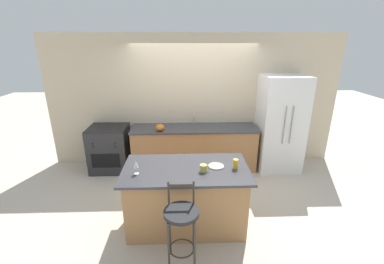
% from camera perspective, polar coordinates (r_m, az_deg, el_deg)
% --- Properties ---
extents(ground_plane, '(18.00, 18.00, 0.00)m').
position_cam_1_polar(ground_plane, '(5.20, 0.66, -9.62)').
color(ground_plane, beige).
extents(wall_back, '(6.00, 0.07, 2.70)m').
position_cam_1_polar(wall_back, '(5.39, 0.36, 6.84)').
color(wall_back, beige).
rests_on(wall_back, ground_plane).
extents(back_counter, '(2.53, 0.70, 0.89)m').
position_cam_1_polar(back_counter, '(5.35, 0.49, -3.41)').
color(back_counter, '#A87547').
rests_on(back_counter, ground_plane).
extents(sink_faucet, '(0.02, 0.13, 0.22)m').
position_cam_1_polar(sink_faucet, '(5.35, 0.41, 3.21)').
color(sink_faucet, '#ADAFB5').
rests_on(sink_faucet, back_counter).
extents(kitchen_island, '(1.72, 0.94, 0.91)m').
position_cam_1_polar(kitchen_island, '(3.75, -1.32, -14.14)').
color(kitchen_island, '#A87547').
rests_on(kitchen_island, ground_plane).
extents(refrigerator, '(0.84, 0.77, 1.93)m').
position_cam_1_polar(refrigerator, '(5.47, 18.98, 1.75)').
color(refrigerator, white).
rests_on(refrigerator, ground_plane).
extents(oven_range, '(0.76, 0.69, 0.92)m').
position_cam_1_polar(oven_range, '(5.53, -17.79, -3.49)').
color(oven_range, '#28282B').
rests_on(oven_range, ground_plane).
extents(bar_stool_near, '(0.40, 0.40, 1.05)m').
position_cam_1_polar(bar_stool_near, '(3.09, -2.37, -19.21)').
color(bar_stool_near, '#332D28').
rests_on(bar_stool_near, ground_plane).
extents(dinner_plate, '(0.22, 0.22, 0.02)m').
position_cam_1_polar(dinner_plate, '(3.58, 5.36, -7.51)').
color(dinner_plate, beige).
rests_on(dinner_plate, kitchen_island).
extents(wine_glass, '(0.07, 0.07, 0.19)m').
position_cam_1_polar(wine_glass, '(3.40, -12.37, -7.06)').
color(wine_glass, white).
rests_on(wine_glass, kitchen_island).
extents(coffee_mug, '(0.13, 0.10, 0.10)m').
position_cam_1_polar(coffee_mug, '(3.42, 2.58, -8.02)').
color(coffee_mug, '#C1B251').
rests_on(coffee_mug, kitchen_island).
extents(tumbler_cup, '(0.07, 0.07, 0.13)m').
position_cam_1_polar(tumbler_cup, '(3.54, 9.67, -7.00)').
color(tumbler_cup, gold).
rests_on(tumbler_cup, kitchen_island).
extents(pumpkin_decoration, '(0.17, 0.17, 0.16)m').
position_cam_1_polar(pumpkin_decoration, '(5.00, -7.14, 1.02)').
color(pumpkin_decoration, orange).
rests_on(pumpkin_decoration, back_counter).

